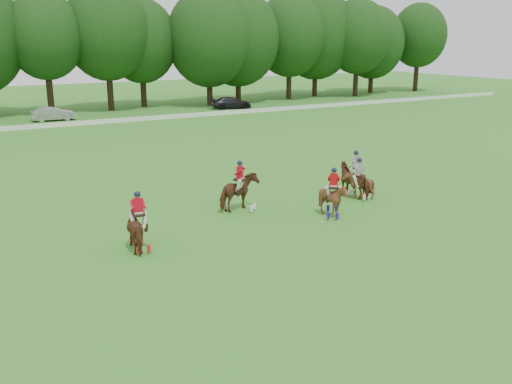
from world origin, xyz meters
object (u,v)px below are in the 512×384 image
car_mid (53,114)px  car_right (231,103)px  polo_red_b (240,192)px  polo_red_c (333,199)px  polo_red_a (139,228)px  polo_stripe_b (358,185)px  polo_ball (322,222)px  polo_stripe_a (355,180)px

car_mid → car_right: car_mid is taller
polo_red_b → polo_red_c: size_ratio=1.05×
car_mid → polo_red_b: (1.49, -36.40, 0.21)m
polo_red_a → polo_stripe_b: polo_red_a is taller
car_mid → car_right: 20.16m
polo_red_a → polo_ball: 8.33m
polo_red_b → polo_ball: 4.32m
polo_red_c → polo_stripe_b: 3.47m
polo_red_a → polo_red_b: size_ratio=0.97×
polo_red_a → polo_stripe_a: size_ratio=0.96×
polo_stripe_b → polo_ball: bearing=-150.0°
polo_red_a → polo_stripe_a: bearing=8.3°
car_mid → polo_red_c: bearing=-171.6°
car_mid → polo_stripe_b: bearing=-166.9°
polo_stripe_a → car_mid: bearing=102.0°
car_right → polo_red_a: size_ratio=1.97×
car_right → polo_stripe_a: bearing=176.4°
polo_stripe_a → polo_stripe_b: bearing=-106.0°
car_mid → polo_stripe_b: (7.76, -37.66, 0.07)m
car_right → polo_red_b: polo_red_b is taller
polo_red_b → polo_red_c: polo_red_b is taller
car_right → polo_red_a: polo_red_a is taller
polo_red_b → polo_ball: (2.30, -3.55, -0.86)m
car_right → car_mid: bearing=104.7°
polo_ball → car_right: bearing=67.7°
polo_stripe_b → polo_ball: 4.65m
polo_red_c → car_right: bearing=68.7°
polo_red_c → car_mid: bearing=96.9°
car_right → polo_red_c: (-15.39, -39.42, 0.17)m
polo_stripe_a → polo_stripe_b: size_ratio=1.14×
polo_red_a → polo_red_b: (5.94, 2.62, 0.04)m
polo_red_c → polo_stripe_b: size_ratio=1.08×
polo_red_a → car_right: bearing=57.8°
polo_red_b → polo_stripe_b: 6.40m
car_mid → polo_red_c: (4.77, -39.42, 0.15)m
polo_red_b → polo_stripe_a: polo_stripe_a is taller
polo_stripe_b → polo_ball: size_ratio=24.07×
polo_stripe_a → polo_ball: bearing=-146.4°
polo_stripe_a → polo_stripe_b: 0.47m
car_right → polo_red_a: 46.14m
car_right → polo_red_a: (-24.61, -39.02, 0.19)m
polo_red_c → polo_ball: size_ratio=26.03×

